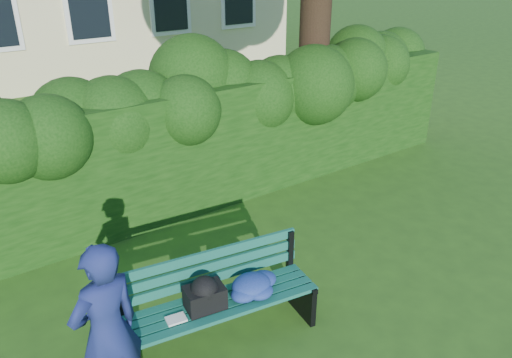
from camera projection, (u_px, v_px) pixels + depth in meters
ground at (284, 265)px, 6.17m from camera, size 80.00×80.00×0.00m
hedge at (194, 145)px, 7.41m from camera, size 10.00×1.00×1.80m
park_bench at (225, 295)px, 4.85m from camera, size 1.96×0.84×0.89m
man_reading at (107, 333)px, 3.93m from camera, size 0.66×0.50×1.62m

